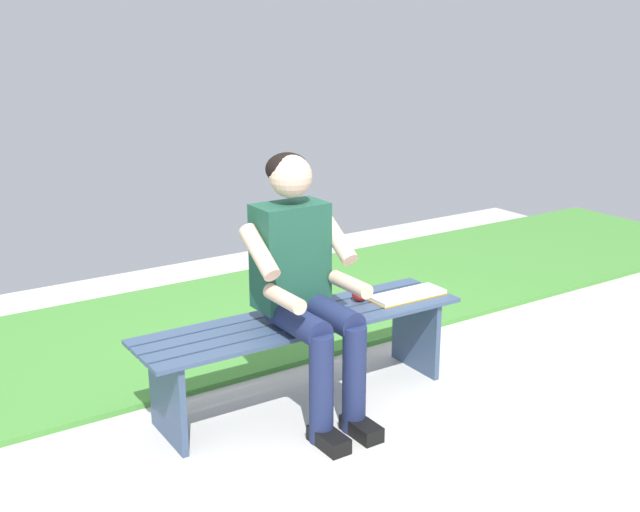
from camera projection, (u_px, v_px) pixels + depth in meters
grass_strip at (203, 325)px, 4.85m from camera, size 9.00×1.62×0.03m
bench_near at (303, 338)px, 3.83m from camera, size 1.67×0.44×0.44m
person_seated at (304, 278)px, 3.62m from camera, size 0.50×0.69×1.25m
apple at (359, 294)px, 4.01m from camera, size 0.08×0.08×0.08m
book_open at (408, 295)px, 4.08m from camera, size 0.41×0.16×0.02m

